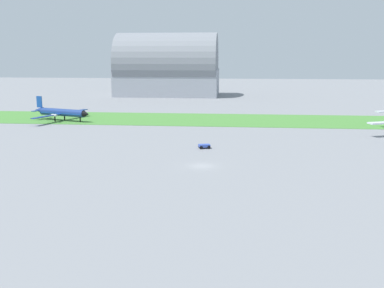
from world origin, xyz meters
name	(u,v)px	position (x,y,z in m)	size (l,w,h in m)	color
ground_plane	(202,166)	(0.00, 0.00, 0.00)	(600.00, 600.00, 0.00)	gray
grass_taxiway_strip	(217,120)	(0.00, 60.07, 0.04)	(360.00, 28.00, 0.08)	#478438
airplane_taxiing_turboprop	(61,112)	(-47.13, 52.82, 2.65)	(20.23, 23.39, 7.25)	navy
baggage_cart_near_gate	(204,146)	(-0.74, 15.84, 0.57)	(2.79, 2.37, 0.90)	#334FB2
hangar_distant	(168,69)	(-28.06, 141.99, 12.88)	(48.95, 28.95, 30.02)	#9399A3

